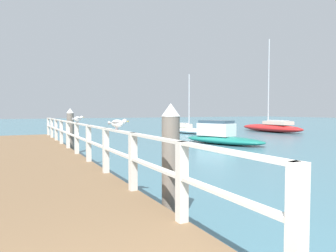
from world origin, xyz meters
TOP-DOWN VIEW (x-y plane):
  - pier_deck at (0.00, 9.13)m, footprint 2.51×18.26m
  - pier_railing at (1.18, 9.13)m, footprint 0.12×16.78m
  - dock_piling_near at (1.56, 3.48)m, footprint 0.29×0.29m
  - dock_piling_far at (1.56, 12.55)m, footprint 0.29×0.29m
  - seagull_foreground at (1.18, 4.96)m, footprint 0.30×0.42m
  - seagull_background at (1.18, 8.92)m, footprint 0.41×0.32m
  - boat_1 at (19.69, 19.01)m, footprint 2.28×6.87m
  - boat_2 at (12.18, 20.87)m, footprint 1.83×4.24m
  - boat_5 at (9.70, 13.01)m, footprint 3.08×5.24m

SIDE VIEW (x-z plane):
  - pier_deck at x=0.00m, z-range 0.00..0.47m
  - boat_2 at x=12.18m, z-range -2.08..2.72m
  - boat_1 at x=19.69m, z-range -3.67..4.48m
  - boat_5 at x=9.70m, z-range -0.22..1.07m
  - dock_piling_near at x=1.56m, z-range 0.01..1.94m
  - dock_piling_far at x=1.56m, z-range 0.01..1.94m
  - pier_railing at x=1.18m, z-range 0.59..1.57m
  - seagull_foreground at x=1.18m, z-range 1.48..1.69m
  - seagull_background at x=1.18m, z-range 1.48..1.69m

